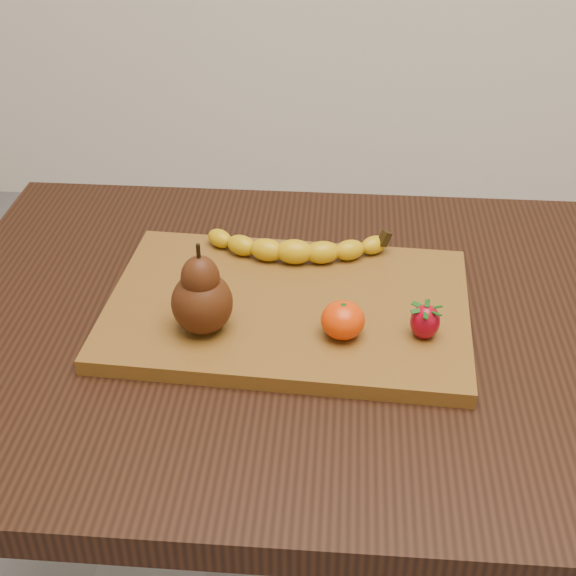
# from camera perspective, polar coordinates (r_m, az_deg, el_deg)

# --- Properties ---
(table) EXTENTS (1.00, 0.70, 0.76)m
(table) POSITION_cam_1_polar(r_m,az_deg,el_deg) (1.07, 2.25, -6.53)
(table) COLOR black
(table) RESTS_ON ground
(cutting_board) EXTENTS (0.46, 0.32, 0.02)m
(cutting_board) POSITION_cam_1_polar(r_m,az_deg,el_deg) (1.01, -0.00, -1.41)
(cutting_board) COLOR brown
(cutting_board) RESTS_ON table
(banana) EXTENTS (0.21, 0.06, 0.03)m
(banana) POSITION_cam_1_polar(r_m,az_deg,el_deg) (1.07, 0.45, 2.59)
(banana) COLOR #CCA009
(banana) RESTS_ON cutting_board
(pear) EXTENTS (0.08, 0.08, 0.11)m
(pear) POSITION_cam_1_polar(r_m,az_deg,el_deg) (0.93, -6.20, -0.02)
(pear) COLOR #401C0A
(pear) RESTS_ON cutting_board
(mandarin) EXTENTS (0.07, 0.07, 0.04)m
(mandarin) POSITION_cam_1_polar(r_m,az_deg,el_deg) (0.94, 3.92, -2.29)
(mandarin) COLOR #DA3502
(mandarin) RESTS_ON cutting_board
(strawberry) EXTENTS (0.05, 0.05, 0.04)m
(strawberry) POSITION_cam_1_polar(r_m,az_deg,el_deg) (0.95, 9.73, -2.29)
(strawberry) COLOR maroon
(strawberry) RESTS_ON cutting_board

